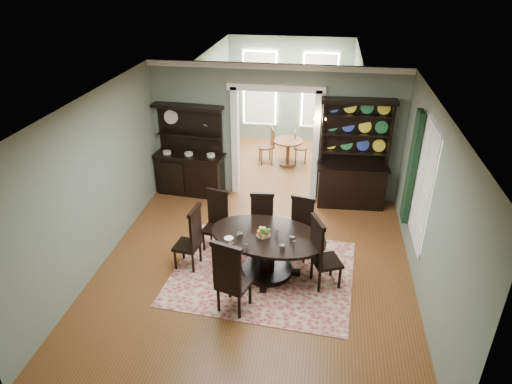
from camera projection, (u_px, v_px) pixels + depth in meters
room at (254, 190)px, 7.40m from camera, size 5.51×6.01×3.01m
parlor at (286, 99)px, 12.23m from camera, size 3.51×3.50×3.01m
doorway_trim at (275, 127)px, 9.97m from camera, size 2.08×0.25×2.57m
right_window at (418, 177)px, 7.79m from camera, size 0.15×1.47×2.12m
wall_sconce at (320, 120)px, 9.58m from camera, size 0.27×0.21×0.21m
rug at (263, 272)px, 8.03m from camera, size 3.27×2.78×0.01m
dining_table at (268, 246)px, 7.78m from camera, size 2.18×2.14×0.79m
centerpiece at (263, 234)px, 7.57m from camera, size 1.21×0.78×0.20m
chair_far_left at (216, 218)px, 8.51m from camera, size 0.50×0.48×1.16m
chair_far_mid at (262, 221)px, 8.39m from camera, size 0.47×0.45×1.16m
chair_far_right at (301, 225)px, 8.27m from camera, size 0.51×0.49×1.16m
chair_end_left at (192, 237)px, 7.89m from camera, size 0.48×0.50×1.21m
chair_end_right at (321, 251)px, 7.42m from camera, size 0.60×0.62×1.29m
chair_near at (230, 276)px, 6.83m from camera, size 0.60×0.58×1.32m
sideboard at (191, 163)px, 10.43m from camera, size 1.62×0.70×2.08m
welsh_dresser at (352, 168)px, 9.85m from camera, size 1.56×0.64×2.38m
parlor_table at (288, 149)px, 11.90m from camera, size 0.76×0.76×0.71m
parlor_chair_left at (269, 145)px, 12.04m from camera, size 0.44×0.43×0.94m
parlor_chair_right at (299, 146)px, 12.09m from camera, size 0.37×0.37×0.87m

